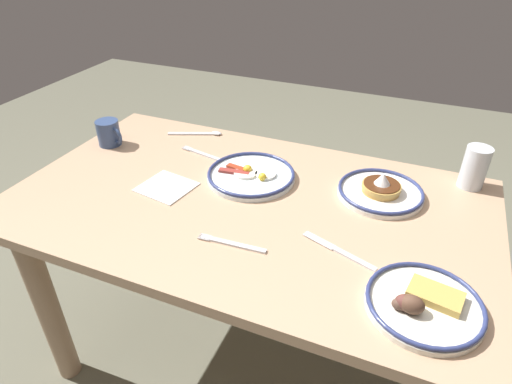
% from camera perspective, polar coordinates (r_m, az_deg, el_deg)
% --- Properties ---
extents(ground_plane, '(6.00, 6.00, 0.00)m').
position_cam_1_polar(ground_plane, '(1.78, -0.89, -20.75)').
color(ground_plane, '#666553').
extents(dining_table, '(1.38, 0.81, 0.72)m').
position_cam_1_polar(dining_table, '(1.34, -1.11, -5.50)').
color(dining_table, tan).
rests_on(dining_table, ground_plane).
extents(plate_near_main, '(0.27, 0.27, 0.04)m').
position_cam_1_polar(plate_near_main, '(1.36, -0.66, 2.24)').
color(plate_near_main, white).
rests_on(plate_near_main, dining_table).
extents(plate_center_pancakes, '(0.25, 0.25, 0.08)m').
position_cam_1_polar(plate_center_pancakes, '(1.33, 15.92, 0.16)').
color(plate_center_pancakes, white).
rests_on(plate_center_pancakes, dining_table).
extents(plate_far_companion, '(0.25, 0.25, 0.05)m').
position_cam_1_polar(plate_far_companion, '(1.01, 20.96, -13.43)').
color(plate_far_companion, silver).
rests_on(plate_far_companion, dining_table).
extents(coffee_mug, '(0.11, 0.08, 0.09)m').
position_cam_1_polar(coffee_mug, '(1.64, -18.60, 7.33)').
color(coffee_mug, '#334772').
rests_on(coffee_mug, dining_table).
extents(drinking_glass, '(0.07, 0.07, 0.13)m').
position_cam_1_polar(drinking_glass, '(1.45, 26.52, 2.66)').
color(drinking_glass, silver).
rests_on(drinking_glass, dining_table).
extents(paper_napkin, '(0.17, 0.16, 0.00)m').
position_cam_1_polar(paper_napkin, '(1.35, -11.59, 0.64)').
color(paper_napkin, white).
rests_on(paper_napkin, dining_table).
extents(fork_near, '(0.18, 0.03, 0.01)m').
position_cam_1_polar(fork_near, '(1.11, -3.21, -6.73)').
color(fork_near, silver).
rests_on(fork_near, dining_table).
extents(fork_far, '(0.19, 0.06, 0.01)m').
position_cam_1_polar(fork_far, '(1.51, -6.74, 4.87)').
color(fork_far, silver).
rests_on(fork_far, dining_table).
extents(butter_knife, '(0.20, 0.09, 0.01)m').
position_cam_1_polar(butter_knife, '(1.10, 10.73, -7.51)').
color(butter_knife, silver).
rests_on(butter_knife, dining_table).
extents(tea_spoon, '(0.19, 0.09, 0.01)m').
position_cam_1_polar(tea_spoon, '(1.66, -6.98, 7.58)').
color(tea_spoon, silver).
rests_on(tea_spoon, dining_table).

